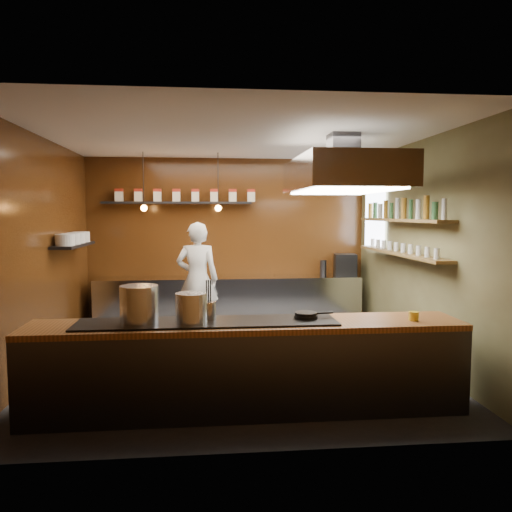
{
  "coord_description": "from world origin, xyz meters",
  "views": [
    {
      "loc": [
        -0.41,
        -6.54,
        2.02
      ],
      "look_at": [
        0.29,
        0.4,
        1.42
      ],
      "focal_mm": 35.0,
      "sensor_mm": 36.0,
      "label": 1
    }
  ],
  "objects": [
    {
      "name": "floor",
      "position": [
        0.0,
        0.0,
        0.0
      ],
      "size": [
        5.0,
        5.0,
        0.0
      ],
      "primitive_type": "plane",
      "color": "black",
      "rests_on": "ground"
    },
    {
      "name": "back_wall",
      "position": [
        0.0,
        2.5,
        1.5
      ],
      "size": [
        5.0,
        0.0,
        5.0
      ],
      "primitive_type": "plane",
      "rotation": [
        1.57,
        0.0,
        0.0
      ],
      "color": "black",
      "rests_on": "ground"
    },
    {
      "name": "left_wall",
      "position": [
        -2.5,
        0.0,
        1.5
      ],
      "size": [
        0.0,
        5.0,
        5.0
      ],
      "primitive_type": "plane",
      "rotation": [
        1.57,
        0.0,
        1.57
      ],
      "color": "black",
      "rests_on": "ground"
    },
    {
      "name": "right_wall",
      "position": [
        2.5,
        0.0,
        1.5
      ],
      "size": [
        0.0,
        5.0,
        5.0
      ],
      "primitive_type": "plane",
      "rotation": [
        1.57,
        0.0,
        -1.57
      ],
      "color": "brown",
      "rests_on": "ground"
    },
    {
      "name": "ceiling",
      "position": [
        0.0,
        0.0,
        3.0
      ],
      "size": [
        5.0,
        5.0,
        0.0
      ],
      "primitive_type": "plane",
      "rotation": [
        3.14,
        0.0,
        0.0
      ],
      "color": "silver",
      "rests_on": "back_wall"
    },
    {
      "name": "window_pane",
      "position": [
        2.45,
        1.7,
        1.9
      ],
      "size": [
        0.0,
        1.0,
        1.0
      ],
      "primitive_type": "plane",
      "rotation": [
        1.57,
        0.0,
        -1.57
      ],
      "color": "white",
      "rests_on": "right_wall"
    },
    {
      "name": "prep_counter",
      "position": [
        0.0,
        2.17,
        0.45
      ],
      "size": [
        4.6,
        0.65,
        0.9
      ],
      "primitive_type": "cube",
      "color": "silver",
      "rests_on": "floor"
    },
    {
      "name": "pass_counter",
      "position": [
        -0.0,
        -1.6,
        0.47
      ],
      "size": [
        4.4,
        0.72,
        0.94
      ],
      "color": "#38383D",
      "rests_on": "floor"
    },
    {
      "name": "tin_shelf",
      "position": [
        -0.9,
        2.36,
        2.2
      ],
      "size": [
        2.6,
        0.26,
        0.04
      ],
      "primitive_type": "cube",
      "color": "black",
      "rests_on": "back_wall"
    },
    {
      "name": "plate_shelf",
      "position": [
        -2.34,
        1.0,
        1.55
      ],
      "size": [
        0.3,
        1.4,
        0.04
      ],
      "primitive_type": "cube",
      "color": "black",
      "rests_on": "left_wall"
    },
    {
      "name": "bottle_shelf_upper",
      "position": [
        2.34,
        0.3,
        1.92
      ],
      "size": [
        0.26,
        2.8,
        0.04
      ],
      "primitive_type": "cube",
      "color": "brown",
      "rests_on": "right_wall"
    },
    {
      "name": "bottle_shelf_lower",
      "position": [
        2.34,
        0.3,
        1.45
      ],
      "size": [
        0.26,
        2.8,
        0.04
      ],
      "primitive_type": "cube",
      "color": "brown",
      "rests_on": "right_wall"
    },
    {
      "name": "extractor_hood",
      "position": [
        1.3,
        -0.4,
        2.51
      ],
      "size": [
        1.2,
        2.0,
        0.72
      ],
      "color": "#38383D",
      "rests_on": "ceiling"
    },
    {
      "name": "pendant_left",
      "position": [
        -1.4,
        1.7,
        2.15
      ],
      "size": [
        0.1,
        0.1,
        0.95
      ],
      "color": "black",
      "rests_on": "ceiling"
    },
    {
      "name": "pendant_right",
      "position": [
        -0.2,
        1.7,
        2.15
      ],
      "size": [
        0.1,
        0.1,
        0.95
      ],
      "color": "black",
      "rests_on": "ceiling"
    },
    {
      "name": "storage_tins",
      "position": [
        -0.75,
        2.36,
        2.33
      ],
      "size": [
        2.43,
        0.13,
        0.22
      ],
      "color": "beige",
      "rests_on": "tin_shelf"
    },
    {
      "name": "plate_stacks",
      "position": [
        -2.34,
        1.0,
        1.65
      ],
      "size": [
        0.26,
        1.16,
        0.16
      ],
      "color": "silver",
      "rests_on": "plate_shelf"
    },
    {
      "name": "bottles",
      "position": [
        2.34,
        0.3,
        2.06
      ],
      "size": [
        0.06,
        2.66,
        0.24
      ],
      "color": "silver",
      "rests_on": "bottle_shelf_upper"
    },
    {
      "name": "wine_glasses",
      "position": [
        2.34,
        0.3,
        1.53
      ],
      "size": [
        0.07,
        2.37,
        0.13
      ],
      "color": "silver",
      "rests_on": "bottle_shelf_lower"
    },
    {
      "name": "stockpot_large",
      "position": [
        -1.07,
        -1.59,
        1.12
      ],
      "size": [
        0.47,
        0.47,
        0.37
      ],
      "primitive_type": "cylinder",
      "rotation": [
        0.0,
        0.0,
        0.29
      ],
      "color": "#B9BCC1",
      "rests_on": "pass_counter"
    },
    {
      "name": "stockpot_small",
      "position": [
        -0.55,
        -1.65,
        1.09
      ],
      "size": [
        0.39,
        0.39,
        0.29
      ],
      "primitive_type": "cylinder",
      "rotation": [
        0.0,
        0.0,
        0.29
      ],
      "color": "silver",
      "rests_on": "pass_counter"
    },
    {
      "name": "utensil_crock",
      "position": [
        -0.38,
        -1.54,
        1.03
      ],
      "size": [
        0.18,
        0.18,
        0.19
      ],
      "primitive_type": "cylinder",
      "rotation": [
        0.0,
        0.0,
        -0.29
      ],
      "color": "#B7BABE",
      "rests_on": "pass_counter"
    },
    {
      "name": "frying_pan",
      "position": [
        0.62,
        -1.55,
        0.97
      ],
      "size": [
        0.42,
        0.25,
        0.06
      ],
      "color": "black",
      "rests_on": "pass_counter"
    },
    {
      "name": "butter_jar",
      "position": [
        1.71,
        -1.69,
        0.97
      ],
      "size": [
        0.11,
        0.11,
        0.09
      ],
      "primitive_type": "cylinder",
      "rotation": [
        0.0,
        0.0,
        -0.15
      ],
      "color": "yellow",
      "rests_on": "pass_counter"
    },
    {
      "name": "espresso_machine",
      "position": [
        2.1,
        2.22,
        1.09
      ],
      "size": [
        0.43,
        0.42,
        0.38
      ],
      "primitive_type": "cube",
      "rotation": [
        0.0,
        0.0,
        -0.15
      ],
      "color": "black",
      "rests_on": "prep_counter"
    },
    {
      "name": "chef",
      "position": [
        -0.55,
        1.61,
        0.94
      ],
      "size": [
        0.71,
        0.5,
        1.87
      ],
      "primitive_type": "imported",
      "rotation": [
        0.0,
        0.0,
        3.07
      ],
      "color": "white",
      "rests_on": "floor"
    }
  ]
}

